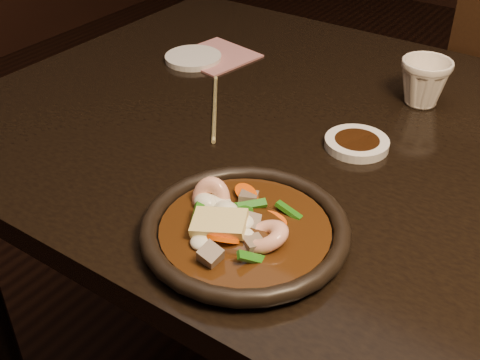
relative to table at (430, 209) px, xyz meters
The scene contains 8 objects.
table is the anchor object (origin of this frame).
plate 0.34m from the table, 116.16° to the right, with size 0.27×0.27×0.03m.
stirfry 0.35m from the table, 117.22° to the right, with size 0.17×0.17×0.06m.
soy_dish 0.15m from the table, behind, with size 0.10×0.10×0.01m, color white.
saucer_left 0.56m from the table, 169.46° to the left, with size 0.11×0.11×0.01m, color white.
tea_cup 0.24m from the table, 118.48° to the left, with size 0.09×0.08×0.09m, color white.
chopsticks 0.40m from the table, behind, with size 0.14×0.20×0.01m.
napkin 0.55m from the table, 164.67° to the left, with size 0.14×0.14×0.00m, color #B16D6D.
Camera 1 is at (0.18, -0.78, 1.24)m, focal length 45.00 mm.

